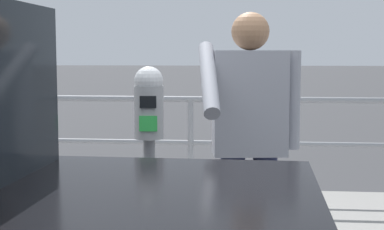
# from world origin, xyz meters

# --- Properties ---
(parking_meter) EXTENTS (0.17, 0.19, 1.39)m
(parking_meter) POSITION_xyz_m (0.00, 0.51, 1.16)
(parking_meter) COLOR slate
(parking_meter) RESTS_ON sidewalk_curb
(pedestrian_at_meter) EXTENTS (0.62, 0.67, 1.71)m
(pedestrian_at_meter) POSITION_xyz_m (0.59, 0.67, 1.14)
(pedestrian_at_meter) COLOR #1E233F
(pedestrian_at_meter) RESTS_ON sidewalk_curb
(background_railing) EXTENTS (24.06, 0.06, 1.03)m
(background_railing) POSITION_xyz_m (0.00, 3.05, 0.90)
(background_railing) COLOR gray
(background_railing) RESTS_ON sidewalk_curb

